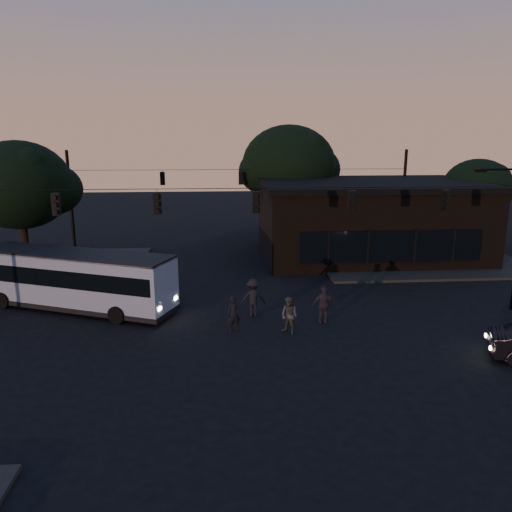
{
  "coord_description": "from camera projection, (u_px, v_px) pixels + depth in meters",
  "views": [
    {
      "loc": [
        -1.68,
        -18.87,
        8.56
      ],
      "look_at": [
        0.0,
        4.0,
        3.0
      ],
      "focal_mm": 35.0,
      "sensor_mm": 36.0,
      "label": 1
    }
  ],
  "objects": [
    {
      "name": "sidewalk_far_left",
      "position": [
        34.0,
        267.0,
        32.98
      ],
      "size": [
        14.0,
        10.0,
        0.15
      ],
      "primitive_type": "cube",
      "color": "black",
      "rests_on": "ground"
    },
    {
      "name": "signal_rig_far",
      "position": [
        241.0,
        193.0,
        38.82
      ],
      "size": [
        26.24,
        0.3,
        7.5
      ],
      "color": "black",
      "rests_on": "ground"
    },
    {
      "name": "pedestrian_a",
      "position": [
        234.0,
        314.0,
        22.18
      ],
      "size": [
        0.64,
        0.47,
        1.63
      ],
      "primitive_type": "imported",
      "rotation": [
        0.0,
        0.0,
        0.14
      ],
      "color": "black",
      "rests_on": "ground"
    },
    {
      "name": "building",
      "position": [
        368.0,
        219.0,
        35.91
      ],
      "size": [
        15.4,
        10.41,
        5.4
      ],
      "color": "black",
      "rests_on": "ground"
    },
    {
      "name": "tree_left",
      "position": [
        19.0,
        185.0,
        30.71
      ],
      "size": [
        6.4,
        6.4,
        8.3
      ],
      "color": "black",
      "rests_on": "ground"
    },
    {
      "name": "tree_behind",
      "position": [
        289.0,
        165.0,
        40.58
      ],
      "size": [
        7.6,
        7.6,
        9.43
      ],
      "color": "black",
      "rests_on": "ground"
    },
    {
      "name": "tree_right",
      "position": [
        477.0,
        188.0,
        38.06
      ],
      "size": [
        5.2,
        5.2,
        6.86
      ],
      "color": "black",
      "rests_on": "ground"
    },
    {
      "name": "signal_rig_near",
      "position": [
        256.0,
        226.0,
        23.25
      ],
      "size": [
        26.24,
        0.3,
        7.5
      ],
      "color": "black",
      "rests_on": "ground"
    },
    {
      "name": "sidewalk_far_right",
      "position": [
        417.0,
        260.0,
        34.83
      ],
      "size": [
        14.0,
        10.0,
        0.15
      ],
      "primitive_type": "cube",
      "color": "black",
      "rests_on": "ground"
    },
    {
      "name": "bus",
      "position": [
        75.0,
        277.0,
        24.93
      ],
      "size": [
        10.55,
        6.22,
        2.93
      ],
      "rotation": [
        0.0,
        0.0,
        -0.39
      ],
      "color": "#8590AA",
      "rests_on": "ground"
    },
    {
      "name": "pedestrian_b",
      "position": [
        289.0,
        315.0,
        21.97
      ],
      "size": [
        1.02,
        1.02,
        1.67
      ],
      "primitive_type": "imported",
      "rotation": [
        0.0,
        0.0,
        -0.76
      ],
      "color": "#363732",
      "rests_on": "ground"
    },
    {
      "name": "pedestrian_d",
      "position": [
        253.0,
        297.0,
        24.11
      ],
      "size": [
        1.21,
        0.71,
        1.85
      ],
      "primitive_type": "imported",
      "rotation": [
        0.0,
        0.0,
        3.12
      ],
      "color": "black",
      "rests_on": "ground"
    },
    {
      "name": "ground",
      "position": [
        263.0,
        350.0,
        20.42
      ],
      "size": [
        120.0,
        120.0,
        0.0
      ],
      "primitive_type": "plane",
      "color": "black",
      "rests_on": "ground"
    },
    {
      "name": "pedestrian_c",
      "position": [
        324.0,
        305.0,
        23.23
      ],
      "size": [
        1.04,
        0.45,
        1.77
      ],
      "primitive_type": "imported",
      "rotation": [
        0.0,
        0.0,
        3.12
      ],
      "color": "#29232B",
      "rests_on": "ground"
    }
  ]
}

